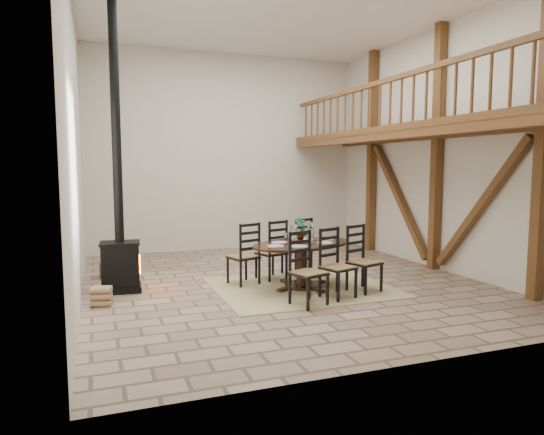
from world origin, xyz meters
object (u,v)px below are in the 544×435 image
object	(u,v)px
wood_stove	(119,227)
log_basket	(112,269)
log_stack	(102,297)
dining_table	(302,265)

from	to	relation	value
wood_stove	log_basket	size ratio (longest dim) A/B	10.77
log_stack	log_basket	bearing A→B (deg)	83.75
wood_stove	log_stack	bearing A→B (deg)	-107.67
dining_table	wood_stove	bearing A→B (deg)	145.15
dining_table	log_stack	distance (m)	3.35
dining_table	wood_stove	xyz separation A→B (m)	(-3.01, 0.86, 0.70)
wood_stove	log_basket	xyz separation A→B (m)	(-0.11, 1.15, -0.96)
log_basket	log_stack	bearing A→B (deg)	-96.25
wood_stove	log_stack	world-z (taller)	wood_stove
dining_table	log_basket	bearing A→B (deg)	128.27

